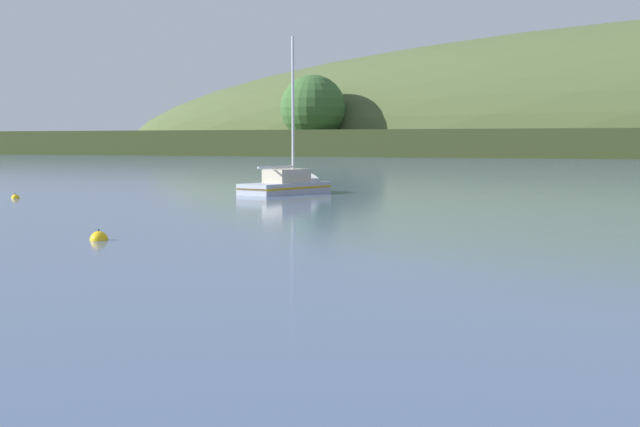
{
  "coord_description": "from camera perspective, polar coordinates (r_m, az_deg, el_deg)",
  "views": [
    {
      "loc": [
        11.56,
        1.48,
        3.37
      ],
      "look_at": [
        -0.73,
        26.76,
        1.08
      ],
      "focal_mm": 50.43,
      "sensor_mm": 36.0,
      "label": 1
    }
  ],
  "objects": [
    {
      "name": "sailboat_near_mooring",
      "position": [
        58.0,
        -1.7,
        1.56
      ],
      "size": [
        3.77,
        7.72,
        11.13
      ],
      "rotation": [
        0.0,
        0.0,
        1.38
      ],
      "color": "#ADB2BC",
      "rests_on": "ground"
    },
    {
      "name": "mooring_buoy_foreground",
      "position": [
        31.36,
        -13.85,
        -1.65
      ],
      "size": [
        0.61,
        0.61,
        0.69
      ],
      "color": "yellow",
      "rests_on": "ground"
    },
    {
      "name": "mooring_buoy_midchannel",
      "position": [
        55.43,
        -18.76,
        0.92
      ],
      "size": [
        0.47,
        0.47,
        0.55
      ],
      "color": "yellow",
      "rests_on": "ground"
    }
  ]
}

